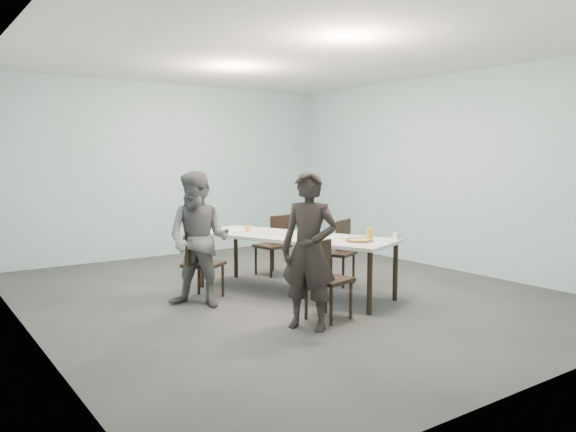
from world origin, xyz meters
TOP-DOWN VIEW (x-y plane):
  - ground at (0.00, 0.00)m, footprint 7.00×7.00m
  - room_shell at (0.00, 0.00)m, footprint 6.02×7.02m
  - table at (0.09, -0.08)m, footprint 1.81×2.75m
  - chair_near_left at (-0.35, -1.24)m, footprint 0.65×0.50m
  - chair_far_left at (-1.03, 0.29)m, footprint 0.63×0.58m
  - chair_near_right at (0.94, 0.03)m, footprint 0.65×0.56m
  - chair_far_right at (0.58, 1.05)m, footprint 0.64×0.48m
  - diner_near at (-0.64, -1.36)m, footprint 0.64×0.70m
  - diner_far at (-1.17, 0.04)m, footprint 0.95×0.97m
  - pizza at (0.38, -0.98)m, footprint 0.34×0.34m
  - side_plate at (0.42, -0.62)m, footprint 0.18×0.18m
  - beer_glass at (0.57, -0.96)m, footprint 0.08×0.08m
  - water_tumbler at (0.87, -1.10)m, footprint 0.08×0.08m
  - tealight at (0.14, -0.29)m, footprint 0.06×0.06m
  - amber_tumbler at (-0.19, 0.57)m, footprint 0.07×0.07m
  - menu at (-0.34, 0.76)m, footprint 0.36×0.32m

SIDE VIEW (x-z plane):
  - ground at x=0.00m, z-range 0.00..0.00m
  - chair_near_left at x=-0.35m, z-range 0.07..0.94m
  - chair_far_left at x=-1.03m, z-range 0.07..0.94m
  - chair_near_right at x=0.94m, z-range 0.07..0.94m
  - chair_far_right at x=0.58m, z-range 0.07..0.94m
  - table at x=0.09m, z-range 0.32..1.07m
  - menu at x=-0.34m, z-range 0.75..0.76m
  - side_plate at x=0.42m, z-range 0.75..0.76m
  - pizza at x=0.38m, z-range 0.75..0.79m
  - tealight at x=0.14m, z-range 0.75..0.79m
  - diner_far at x=-1.17m, z-range 0.00..1.57m
  - amber_tumbler at x=-0.19m, z-range 0.75..0.83m
  - water_tumbler at x=0.87m, z-range 0.75..0.84m
  - diner_near at x=-0.64m, z-range 0.00..1.60m
  - beer_glass at x=0.57m, z-range 0.75..0.90m
  - room_shell at x=0.00m, z-range 0.52..3.53m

